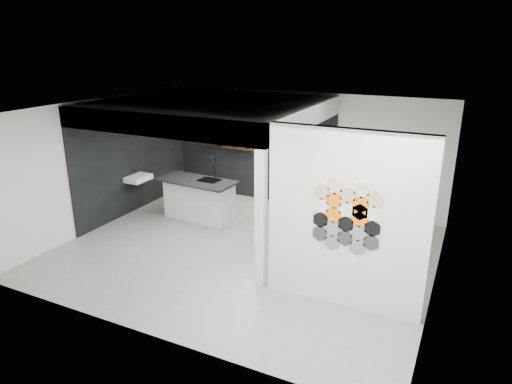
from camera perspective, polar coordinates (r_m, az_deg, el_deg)
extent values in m
cube|color=gray|center=(9.12, -1.40, -7.35)|extent=(7.00, 6.00, 0.01)
cube|color=silver|center=(6.96, 11.16, -3.58)|extent=(2.45, 0.15, 2.80)
cube|color=black|center=(11.77, -0.46, 4.81)|extent=(4.40, 0.04, 2.35)
cube|color=black|center=(11.35, -14.87, 3.66)|extent=(0.04, 4.00, 2.35)
cube|color=silver|center=(9.81, -5.67, 10.12)|extent=(4.40, 4.00, 0.40)
cube|color=silver|center=(7.48, 0.62, -3.46)|extent=(0.16, 0.16, 2.35)
cube|color=silver|center=(8.26, -12.67, 8.15)|extent=(4.40, 0.16, 0.40)
cube|color=silver|center=(11.15, -14.49, 1.68)|extent=(0.40, 0.60, 0.12)
cube|color=black|center=(11.61, -0.25, 5.25)|extent=(3.00, 0.15, 0.04)
cube|color=silver|center=(10.57, -7.11, -0.99)|extent=(1.66, 0.71, 0.93)
cube|color=black|center=(10.35, -7.50, 1.40)|extent=(1.89, 0.94, 0.04)
cube|color=black|center=(10.30, -5.84, 1.45)|extent=(0.51, 0.44, 0.02)
cylinder|color=black|center=(10.40, -5.19, 2.93)|extent=(0.03, 0.03, 0.43)
torus|color=black|center=(10.30, -5.43, 4.00)|extent=(0.03, 0.15, 0.15)
cylinder|color=black|center=(12.02, -4.33, 6.19)|extent=(0.27, 0.27, 0.18)
ellipsoid|color=black|center=(11.22, 3.98, 5.29)|extent=(0.25, 0.25, 0.17)
cylinder|color=gray|center=(11.08, 6.06, 4.85)|extent=(0.17, 0.17, 0.09)
cylinder|color=gray|center=(11.08, 6.06, 4.96)|extent=(0.10, 0.10, 0.14)
cylinder|color=black|center=(11.66, -1.04, 5.85)|extent=(0.08, 0.08, 0.17)
cylinder|color=black|center=(11.84, -2.68, 5.86)|extent=(0.11, 0.11, 0.11)
cylinder|color=#2D2D2D|center=(7.07, 7.99, -5.14)|extent=(0.26, 0.02, 0.26)
cylinder|color=black|center=(6.98, 8.07, -3.45)|extent=(0.26, 0.02, 0.26)
cylinder|color=white|center=(6.90, 8.16, -1.72)|extent=(0.26, 0.02, 0.26)
cylinder|color=tan|center=(6.82, 8.24, 0.06)|extent=(0.26, 0.02, 0.26)
cylinder|color=#66635E|center=(7.06, 9.46, -6.24)|extent=(0.26, 0.02, 0.26)
cylinder|color=silver|center=(6.97, 9.56, -4.56)|extent=(0.26, 0.02, 0.26)
cylinder|color=orange|center=(6.89, 9.66, -2.83)|extent=(0.26, 0.02, 0.26)
cylinder|color=orange|center=(6.81, 9.76, -1.07)|extent=(0.26, 0.02, 0.26)
cylinder|color=beige|center=(6.74, 9.86, 0.73)|extent=(0.26, 0.02, 0.26)
cylinder|color=#2D2D2D|center=(6.97, 11.05, -5.66)|extent=(0.26, 0.02, 0.26)
cylinder|color=black|center=(6.88, 11.16, -3.95)|extent=(0.26, 0.02, 0.26)
cylinder|color=white|center=(6.80, 11.28, -2.20)|extent=(0.26, 0.02, 0.26)
cylinder|color=tan|center=(6.72, 11.40, -0.41)|extent=(0.26, 0.02, 0.26)
cylinder|color=#66635E|center=(6.98, 12.54, -6.76)|extent=(0.26, 0.02, 0.26)
cylinder|color=silver|center=(6.89, 12.67, -5.07)|extent=(0.26, 0.02, 0.26)
cylinder|color=orange|center=(6.80, 12.81, -3.33)|extent=(0.26, 0.02, 0.26)
cylinder|color=orange|center=(6.72, 12.94, -1.55)|extent=(0.26, 0.02, 0.26)
cylinder|color=beige|center=(6.65, 13.08, 0.27)|extent=(0.26, 0.02, 0.26)
cylinder|color=#2D2D2D|center=(6.90, 14.18, -6.18)|extent=(0.26, 0.02, 0.26)
cylinder|color=black|center=(6.81, 14.33, -4.46)|extent=(0.26, 0.02, 0.26)
cylinder|color=white|center=(6.72, 14.49, -2.69)|extent=(0.26, 0.02, 0.26)
cylinder|color=tan|center=(6.65, 14.64, -0.88)|extent=(0.26, 0.02, 0.26)
cylinder|color=orange|center=(6.76, 12.87, -2.44)|extent=(0.26, 0.02, 0.26)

